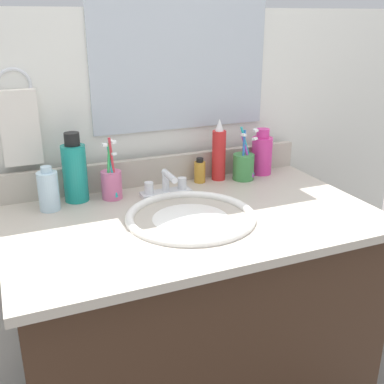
{
  "coord_description": "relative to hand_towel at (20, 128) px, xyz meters",
  "views": [
    {
      "loc": [
        -0.48,
        -1.11,
        1.28
      ],
      "look_at": [
        -0.0,
        0.0,
        0.82
      ],
      "focal_mm": 43.93,
      "sensor_mm": 36.0,
      "label": 1
    }
  ],
  "objects": [
    {
      "name": "hand_towel",
      "position": [
        0.0,
        0.0,
        0.0
      ],
      "size": [
        0.11,
        0.04,
        0.22
      ],
      "primitive_type": "cube",
      "color": "silver"
    },
    {
      "name": "bottle_gel_clear",
      "position": [
        0.05,
        -0.12,
        -0.16
      ],
      "size": [
        0.06,
        0.06,
        0.13
      ],
      "color": "silver",
      "rests_on": "countertop"
    },
    {
      "name": "bottle_spray_red",
      "position": [
        0.61,
        -0.07,
        -0.13
      ],
      "size": [
        0.05,
        0.05,
        0.21
      ],
      "color": "red",
      "rests_on": "countertop"
    },
    {
      "name": "sink_basin",
      "position": [
        0.4,
        -0.34,
        -0.25
      ],
      "size": [
        0.36,
        0.36,
        0.11
      ],
      "color": "white",
      "rests_on": "countertop"
    },
    {
      "name": "faucet",
      "position": [
        0.4,
        -0.14,
        -0.19
      ],
      "size": [
        0.16,
        0.1,
        0.08
      ],
      "color": "silver",
      "rests_on": "countertop"
    },
    {
      "name": "towel_ring",
      "position": [
        0.0,
        0.02,
        0.12
      ],
      "size": [
        0.1,
        0.01,
        0.1
      ],
      "primitive_type": "torus",
      "rotation": [
        1.57,
        0.0,
        0.0
      ],
      "color": "silver"
    },
    {
      "name": "back_wall",
      "position": [
        0.41,
        0.04,
        -0.32
      ],
      "size": [
        2.13,
        0.04,
        1.3
      ],
      "primitive_type": "cube",
      "color": "silver",
      "rests_on": "ground_plane"
    },
    {
      "name": "vanity_cabinet",
      "position": [
        0.41,
        -0.32,
        -0.61
      ],
      "size": [
        0.99,
        0.57,
        0.73
      ],
      "primitive_type": "cube",
      "color": "#382316",
      "rests_on": "ground_plane"
    },
    {
      "name": "backsplash",
      "position": [
        0.41,
        -0.02,
        -0.17
      ],
      "size": [
        1.03,
        0.02,
        0.09
      ],
      "primitive_type": "cube",
      "color": "#B2A899",
      "rests_on": "countertop"
    },
    {
      "name": "mirror_panel",
      "position": [
        0.51,
        0.02,
        0.23
      ],
      "size": [
        0.6,
        0.01,
        0.56
      ],
      "primitive_type": "cube",
      "color": "#B2BCC6"
    },
    {
      "name": "countertop",
      "position": [
        0.41,
        -0.32,
        -0.23
      ],
      "size": [
        1.03,
        0.62,
        0.02
      ],
      "primitive_type": "cube",
      "color": "#B2A899",
      "rests_on": "vanity_cabinet"
    },
    {
      "name": "bottle_soap_pink",
      "position": [
        0.78,
        -0.07,
        -0.15
      ],
      "size": [
        0.07,
        0.07,
        0.16
      ],
      "color": "#D8338C",
      "rests_on": "countertop"
    },
    {
      "name": "cup_green",
      "position": [
        0.69,
        -0.1,
        -0.17
      ],
      "size": [
        0.08,
        0.08,
        0.18
      ],
      "color": "#3F8C47",
      "rests_on": "countertop"
    },
    {
      "name": "bottle_mouthwash_teal",
      "position": [
        0.13,
        -0.08,
        -0.13
      ],
      "size": [
        0.07,
        0.07,
        0.21
      ],
      "color": "teal",
      "rests_on": "countertop"
    },
    {
      "name": "bottle_oil_amber",
      "position": [
        0.54,
        -0.07,
        -0.18
      ],
      "size": [
        0.04,
        0.04,
        0.08
      ],
      "color": "gold",
      "rests_on": "countertop"
    },
    {
      "name": "cup_pink",
      "position": [
        0.24,
        -0.1,
        -0.17
      ],
      "size": [
        0.06,
        0.07,
        0.19
      ],
      "color": "#D16693",
      "rests_on": "countertop"
    }
  ]
}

